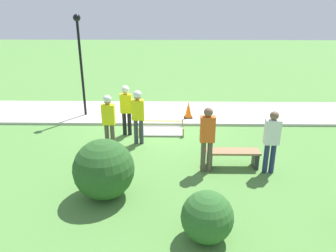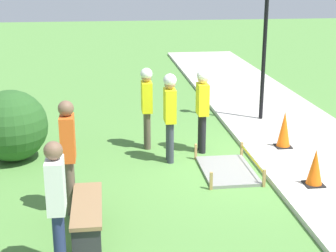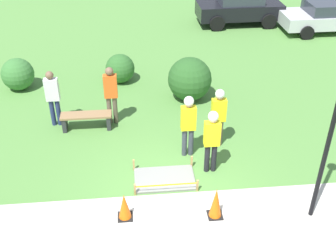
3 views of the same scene
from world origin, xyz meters
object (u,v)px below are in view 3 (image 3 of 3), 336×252
Objects in this scene: worker_assistant at (188,121)px; bystander_in_orange_shirt at (111,92)px; park_bench at (86,119)px; parked_car_black at (239,7)px; traffic_cone_far_patch at (216,203)px; traffic_cone_near_patch at (124,206)px; worker_trainee at (219,113)px; bystander_in_gray_shirt at (53,95)px; lamppost_near at (334,118)px; parked_car_silver at (329,16)px; worker_supervisor at (212,136)px.

bystander_in_orange_shirt is at bearing 137.68° from worker_assistant.
parked_car_black is (6.85, 8.95, 0.49)m from park_bench.
traffic_cone_near_patch is at bearing 175.74° from traffic_cone_far_patch.
worker_trainee is 0.44× the size of parked_car_black.
bystander_in_gray_shirt is 7.98m from lamppost_near.
worker_assistant is 4.27m from bystander_in_gray_shirt.
bystander_in_gray_shirt is at bearing -133.28° from parked_car_black.
worker_trainee is (0.89, 0.39, -0.03)m from worker_assistant.
bystander_in_orange_shirt is at bearing 134.84° from lamppost_near.
lamppost_near is 13.47m from parked_car_black.
parked_car_silver is (7.95, 9.16, -0.38)m from worker_assistant.
bystander_in_gray_shirt is (-4.09, 4.47, 0.54)m from traffic_cone_far_patch.
worker_assistant is 11.29m from parked_car_black.
worker_supervisor is 0.40× the size of parked_car_silver.
lamppost_near reaches higher than traffic_cone_far_patch.
lamppost_near reaches higher than bystander_in_orange_shirt.
park_bench is 0.34× the size of parked_car_silver.
bystander_in_gray_shirt is at bearing 143.57° from lamppost_near.
park_bench is (-3.15, 4.13, -0.14)m from traffic_cone_far_patch.
traffic_cone_near_patch is at bearing -130.59° from parked_car_silver.
park_bench is at bearing -128.59° from parked_car_black.
parked_car_silver is (10.82, 7.55, 0.38)m from park_bench.
worker_trainee is (3.76, -1.23, 0.72)m from park_bench.
traffic_cone_far_patch is (2.04, -0.15, 0.06)m from traffic_cone_near_patch.
bystander_in_gray_shirt reaches higher than parked_car_silver.
lamppost_near is at bearing -38.88° from park_bench.
traffic_cone_near_patch is 2.05m from traffic_cone_far_patch.
worker_assistant is (-0.49, 0.76, 0.02)m from worker_supervisor.
bystander_in_orange_shirt is at bearing -1.78° from bystander_in_gray_shirt.
traffic_cone_far_patch is 0.19× the size of parked_car_black.
worker_supervisor is at bearing 135.82° from lamppost_near.
bystander_in_orange_shirt reaches higher than worker_assistant.
bystander_in_gray_shirt is (-3.80, 1.95, -0.07)m from worker_assistant.
park_bench is 0.37× the size of parked_car_black.
parked_car_black is (-3.97, 1.40, 0.11)m from parked_car_silver.
worker_trainee is 4.95m from bystander_in_gray_shirt.
worker_supervisor is at bearing -127.44° from parked_car_silver.
traffic_cone_far_patch is at bearing -96.70° from worker_supervisor.
worker_supervisor is 3.20m from lamppost_near.
worker_supervisor is 0.44× the size of parked_car_black.
traffic_cone_near_patch is 0.37× the size of worker_supervisor.
parked_car_black reaches higher than traffic_cone_near_patch.
traffic_cone_near_patch is at bearing -115.11° from parked_car_black.
park_bench is at bearing 105.51° from traffic_cone_near_patch.
traffic_cone_far_patch is at bearing -47.52° from bystander_in_gray_shirt.
worker_assistant is (-0.29, 2.52, 0.61)m from traffic_cone_far_patch.
worker_assistant is 0.41× the size of parked_car_silver.
worker_assistant reaches higher than park_bench.
worker_assistant is 1.03× the size of worker_trainee.
bystander_in_orange_shirt is 0.47× the size of lamppost_near.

